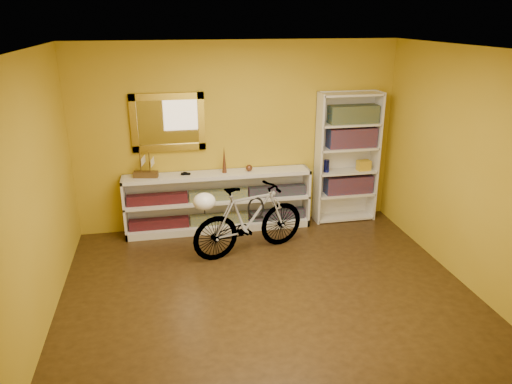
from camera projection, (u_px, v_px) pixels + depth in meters
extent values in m
cube|color=black|center=(268.00, 294.00, 5.31)|extent=(4.50, 4.00, 0.01)
cube|color=silver|center=(271.00, 49.00, 4.40)|extent=(4.50, 4.00, 0.01)
cube|color=#B9961B|center=(238.00, 137.00, 6.70)|extent=(4.50, 0.01, 2.60)
cube|color=#B9961B|center=(32.00, 198.00, 4.45)|extent=(0.01, 4.00, 2.60)
cube|color=#B9961B|center=(470.00, 170.00, 5.26)|extent=(0.01, 4.00, 2.60)
cube|color=olive|center=(168.00, 123.00, 6.41)|extent=(0.98, 0.06, 0.78)
cube|color=silver|center=(298.00, 203.00, 7.21)|extent=(0.09, 0.02, 0.09)
cube|color=black|center=(219.00, 219.00, 6.84)|extent=(2.50, 0.13, 0.14)
cube|color=navy|center=(218.00, 195.00, 6.71)|extent=(2.50, 0.13, 0.14)
imported|color=black|center=(186.00, 175.00, 6.54)|extent=(0.00, 0.00, 0.00)
cone|color=brown|center=(224.00, 160.00, 6.58)|extent=(0.06, 0.06, 0.37)
sphere|color=brown|center=(249.00, 168.00, 6.69)|extent=(0.09, 0.09, 0.09)
cube|color=maroon|center=(348.00, 184.00, 7.10)|extent=(0.70, 0.22, 0.26)
cube|color=maroon|center=(352.00, 137.00, 6.86)|extent=(0.70, 0.22, 0.28)
cube|color=navy|center=(353.00, 114.00, 6.74)|extent=(0.70, 0.22, 0.25)
cylinder|color=navy|center=(327.00, 166.00, 6.91)|extent=(0.08, 0.08, 0.18)
cube|color=maroon|center=(336.00, 116.00, 6.73)|extent=(0.17, 0.17, 0.20)
cube|color=gold|center=(364.00, 165.00, 7.00)|extent=(0.20, 0.14, 0.15)
imported|color=silver|center=(249.00, 219.00, 6.09)|extent=(0.83, 1.62, 0.92)
ellipsoid|color=white|center=(204.00, 201.00, 5.71)|extent=(0.27, 0.26, 0.21)
torus|color=black|center=(256.00, 208.00, 6.09)|extent=(0.21, 0.02, 0.21)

